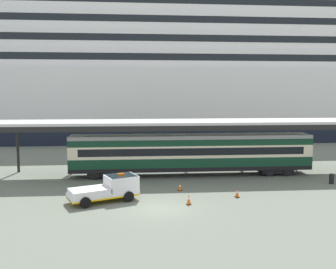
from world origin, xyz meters
TOP-DOWN VIEW (x-y plane):
  - ground_plane at (0.00, 0.00)m, footprint 400.00×400.00m
  - cruise_ship at (-4.88, 47.09)m, footprint 173.96×28.83m
  - platform_canopy at (3.73, 10.93)m, footprint 41.40×5.82m
  - train_carriage at (3.73, 10.48)m, footprint 23.80×2.81m
  - service_truck at (-3.79, 2.34)m, footprint 5.58×3.89m
  - traffic_cone_near at (2.10, 0.79)m, footprint 0.36×0.36m
  - traffic_cone_mid at (1.92, 4.79)m, footprint 0.36×0.36m
  - traffic_cone_far at (6.20, 2.38)m, footprint 0.36×0.36m
  - quay_bollard at (15.94, 5.94)m, footprint 0.48×0.48m

SIDE VIEW (x-z plane):
  - ground_plane at x=0.00m, z-range 0.00..0.00m
  - traffic_cone_mid at x=1.92m, z-range -0.01..0.69m
  - traffic_cone_far at x=6.20m, z-range -0.01..0.70m
  - traffic_cone_near at x=2.10m, z-range -0.01..0.77m
  - quay_bollard at x=15.94m, z-range 0.04..1.00m
  - service_truck at x=-3.79m, z-range -0.02..2.00m
  - train_carriage at x=3.73m, z-range 0.26..4.37m
  - platform_canopy at x=3.73m, z-range 2.47..7.94m
  - cruise_ship at x=-4.88m, z-range -5.55..28.35m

